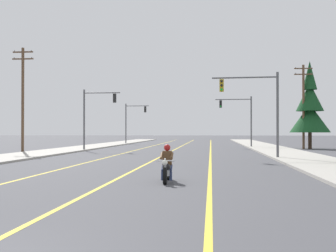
{
  "coord_description": "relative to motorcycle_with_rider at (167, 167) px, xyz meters",
  "views": [
    {
      "loc": [
        4.06,
        -6.01,
        1.98
      ],
      "look_at": [
        0.94,
        26.35,
        2.36
      ],
      "focal_mm": 47.71,
      "sensor_mm": 36.0,
      "label": 1
    }
  ],
  "objects": [
    {
      "name": "traffic_signal_mid_right",
      "position": [
        5.33,
        37.39,
        3.48
      ],
      "size": [
        4.41,
        0.42,
        6.2
      ],
      "color": "#56565B",
      "rests_on": "ground"
    },
    {
      "name": "traffic_signal_mid_left",
      "position": [
        -10.29,
        50.12,
        3.43
      ],
      "size": [
        3.65,
        0.4,
        6.2
      ],
      "color": "#56565B",
      "rests_on": "ground"
    },
    {
      "name": "sidewalk_kerb_right",
      "position": [
        8.23,
        28.72,
        -0.52
      ],
      "size": [
        4.4,
        110.0,
        0.14
      ],
      "primitive_type": "cube",
      "color": "#ADA89E",
      "rests_on": "ground"
    },
    {
      "name": "lane_stripe_center",
      "position": [
        -2.16,
        33.72,
        -0.58
      ],
      "size": [
        0.16,
        100.0,
        0.01
      ],
      "primitive_type": "cube",
      "color": "yellow",
      "rests_on": "ground"
    },
    {
      "name": "traffic_signal_near_right",
      "position": [
        5.1,
        15.13,
        3.5
      ],
      "size": [
        4.74,
        0.48,
        6.2
      ],
      "color": "#56565B",
      "rests_on": "ground"
    },
    {
      "name": "sidewalk_kerb_left",
      "position": [
        -12.92,
        28.72,
        -0.52
      ],
      "size": [
        4.4,
        110.0,
        0.14
      ],
      "primitive_type": "cube",
      "color": "#ADA89E",
      "rests_on": "ground"
    },
    {
      "name": "lane_stripe_left",
      "position": [
        -6.07,
        33.72,
        -0.58
      ],
      "size": [
        0.16,
        100.0,
        0.01
      ],
      "primitive_type": "cube",
      "color": "yellow",
      "rests_on": "ground"
    },
    {
      "name": "traffic_signal_near_left",
      "position": [
        -10.04,
        26.8,
        3.44
      ],
      "size": [
        3.81,
        0.37,
        6.2
      ],
      "color": "#56565B",
      "rests_on": "ground"
    },
    {
      "name": "lane_stripe_right",
      "position": [
        1.67,
        33.72,
        -0.58
      ],
      "size": [
        0.16,
        100.0,
        0.01
      ],
      "primitive_type": "cube",
      "color": "yellow",
      "rests_on": "ground"
    },
    {
      "name": "utility_pole_left_near",
      "position": [
        -15.95,
        23.16,
        4.69
      ],
      "size": [
        2.05,
        0.26,
        9.85
      ],
      "color": "brown",
      "rests_on": "ground"
    },
    {
      "name": "conifer_tree_right_verge_far",
      "position": [
        12.81,
        34.18,
        3.95
      ],
      "size": [
        4.49,
        4.49,
        9.89
      ],
      "color": "#423023",
      "rests_on": "ground"
    },
    {
      "name": "utility_pole_right_far",
      "position": [
        11.98,
        33.56,
        4.45
      ],
      "size": [
        2.01,
        0.26,
        9.38
      ],
      "color": "brown",
      "rests_on": "ground"
    },
    {
      "name": "motorcycle_with_rider",
      "position": [
        0.0,
        0.0,
        0.0
      ],
      "size": [
        0.7,
        2.19,
        1.46
      ],
      "color": "black",
      "rests_on": "ground"
    }
  ]
}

